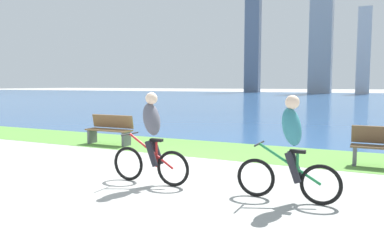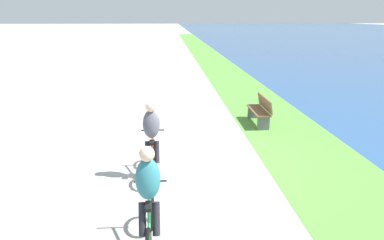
% 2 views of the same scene
% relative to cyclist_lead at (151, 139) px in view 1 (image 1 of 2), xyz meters
% --- Properties ---
extents(ground_plane, '(300.00, 300.00, 0.00)m').
position_rel_cyclist_lead_xyz_m(ground_plane, '(-0.70, 0.97, -0.84)').
color(ground_plane, '#9E9E99').
extents(grass_strip_bayside, '(120.00, 2.62, 0.01)m').
position_rel_cyclist_lead_xyz_m(grass_strip_bayside, '(-0.70, 3.93, -0.84)').
color(grass_strip_bayside, '#59933D').
rests_on(grass_strip_bayside, ground).
extents(bay_water_surface, '(300.00, 78.83, 0.00)m').
position_rel_cyclist_lead_xyz_m(bay_water_surface, '(-0.70, 44.66, -0.84)').
color(bay_water_surface, '#2D568C').
rests_on(bay_water_surface, ground).
extents(cyclist_lead, '(1.62, 0.52, 1.69)m').
position_rel_cyclist_lead_xyz_m(cyclist_lead, '(0.00, 0.00, 0.00)').
color(cyclist_lead, black).
rests_on(cyclist_lead, ground).
extents(cyclist_trailing, '(1.65, 0.52, 1.67)m').
position_rel_cyclist_lead_xyz_m(cyclist_trailing, '(2.51, 0.06, -0.00)').
color(cyclist_trailing, black).
rests_on(cyclist_trailing, ground).
extents(bench_far_along_path, '(1.50, 0.47, 0.90)m').
position_rel_cyclist_lead_xyz_m(bench_far_along_path, '(-3.59, 3.34, -0.39)').
color(bench_far_along_path, brown).
rests_on(bench_far_along_path, ground).
extents(city_skyline_far_shore, '(46.67, 8.96, 27.09)m').
position_rel_cyclist_lead_xyz_m(city_skyline_far_shore, '(1.47, 76.13, 11.03)').
color(city_skyline_far_shore, slate).
rests_on(city_skyline_far_shore, ground).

